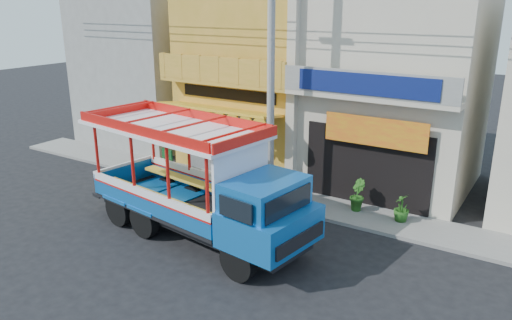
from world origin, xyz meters
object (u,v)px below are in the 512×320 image
(utility_pole, at_px, (275,67))
(green_sign, at_px, (168,161))
(potted_plant_b, at_px, (357,195))
(potted_plant_c, at_px, (402,208))
(songthaew_truck, at_px, (209,188))

(utility_pole, height_order, green_sign, utility_pole)
(potted_plant_b, height_order, potted_plant_c, potted_plant_b)
(utility_pole, xyz_separation_m, green_sign, (-5.68, 0.65, -4.51))
(potted_plant_c, bearing_deg, green_sign, -84.19)
(potted_plant_b, distance_m, potted_plant_c, 1.62)
(utility_pole, height_order, potted_plant_b, utility_pole)
(songthaew_truck, xyz_separation_m, potted_plant_b, (2.96, 4.55, -1.12))
(songthaew_truck, height_order, green_sign, songthaew_truck)
(songthaew_truck, distance_m, green_sign, 7.09)
(potted_plant_b, bearing_deg, green_sign, 65.95)
(utility_pole, relative_size, green_sign, 29.16)
(utility_pole, bearing_deg, potted_plant_b, 18.78)
(songthaew_truck, relative_size, potted_plant_c, 8.70)
(potted_plant_c, bearing_deg, utility_pole, -74.33)
(utility_pole, distance_m, green_sign, 7.28)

